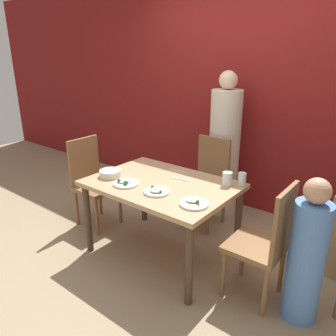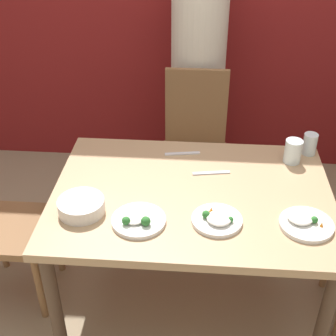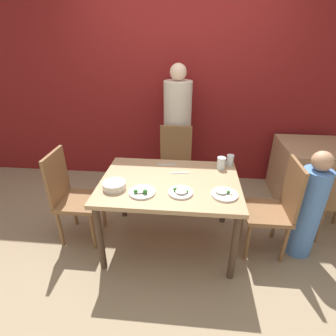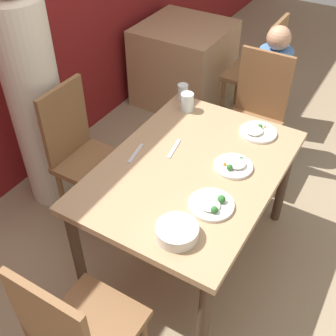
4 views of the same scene
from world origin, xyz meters
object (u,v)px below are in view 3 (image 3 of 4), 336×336
at_px(person_child, 308,209).
at_px(bowl_curry, 114,185).
at_px(glass_water_tall, 230,160).
at_px(chair_adult_spot, 175,164).
at_px(plate_rice_adult, 142,192).
at_px(chair_child_spot, 276,206).
at_px(person_adult, 177,135).

height_order(person_child, bowl_curry, person_child).
bearing_deg(bowl_curry, glass_water_tall, 28.05).
distance_m(chair_adult_spot, plate_rice_adult, 1.07).
xyz_separation_m(chair_adult_spot, plate_rice_adult, (-0.21, -1.02, 0.23)).
height_order(chair_adult_spot, glass_water_tall, chair_adult_spot).
bearing_deg(plate_rice_adult, person_child, 8.72).
xyz_separation_m(plate_rice_adult, glass_water_tall, (0.80, 0.61, 0.04)).
distance_m(chair_adult_spot, chair_child_spot, 1.26).
distance_m(bowl_curry, plate_rice_adult, 0.25).
distance_m(chair_child_spot, plate_rice_adult, 1.23).
bearing_deg(plate_rice_adult, chair_child_spot, 10.78).
relative_size(chair_adult_spot, chair_child_spot, 1.00).
bearing_deg(glass_water_tall, chair_adult_spot, 144.85).
xyz_separation_m(person_adult, person_child, (1.27, -1.13, -0.25)).
bearing_deg(chair_adult_spot, bowl_curry, -115.37).
xyz_separation_m(chair_child_spot, glass_water_tall, (-0.40, 0.38, 0.27)).
relative_size(chair_child_spot, person_adult, 0.59).
bearing_deg(person_adult, plate_rice_adult, -98.85).
height_order(chair_adult_spot, chair_child_spot, same).
bearing_deg(person_adult, bowl_curry, -109.36).
xyz_separation_m(chair_adult_spot, person_child, (1.27, -0.79, -0.01)).
height_order(person_adult, bowl_curry, person_adult).
bearing_deg(bowl_curry, chair_adult_spot, 64.63).
height_order(chair_adult_spot, plate_rice_adult, chair_adult_spot).
distance_m(chair_child_spot, bowl_curry, 1.47).
bearing_deg(chair_child_spot, person_child, 90.00).
bearing_deg(chair_child_spot, bowl_curry, -83.09).
bearing_deg(person_child, bowl_curry, -174.23).
height_order(plate_rice_adult, glass_water_tall, glass_water_tall).
distance_m(plate_rice_adult, glass_water_tall, 1.00).
relative_size(person_child, glass_water_tall, 9.63).
relative_size(plate_rice_adult, glass_water_tall, 2.04).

